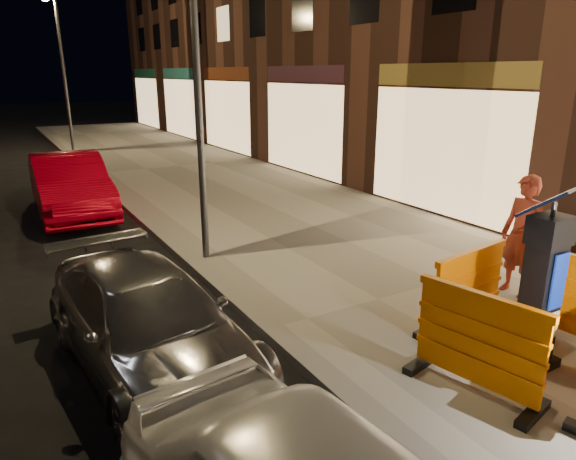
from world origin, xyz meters
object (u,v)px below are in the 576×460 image
barrier_kerbside (478,343)px  man (522,236)px  parking_kiosk (542,285)px  barrier_back (468,291)px  car_silver (153,366)px  car_red (74,214)px

barrier_kerbside → man: (2.55, 1.39, 0.35)m
barrier_kerbside → parking_kiosk: bearing=-102.7°
barrier_back → man: bearing=7.7°
barrier_back → car_silver: barrier_back is taller
parking_kiosk → man: bearing=30.2°
barrier_kerbside → car_silver: bearing=36.0°
barrier_kerbside → barrier_back: bearing=-57.7°
barrier_kerbside → car_silver: size_ratio=0.35×
parking_kiosk → man: parking_kiosk is taller
barrier_kerbside → car_red: 10.46m
parking_kiosk → car_red: parking_kiosk is taller
car_silver → parking_kiosk: bearing=-38.1°
car_red → man: bearing=-59.0°
barrier_back → car_red: (-3.38, 9.19, -0.70)m
car_silver → car_red: (0.29, 7.75, 0.00)m
car_silver → barrier_back: bearing=-26.5°
barrier_kerbside → car_red: barrier_kerbside is taller
parking_kiosk → barrier_back: bearing=79.3°
parking_kiosk → car_silver: parking_kiosk is taller
car_silver → man: 5.47m
car_silver → car_red: car_red is taller
barrier_back → car_silver: (-3.67, 1.44, -0.70)m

